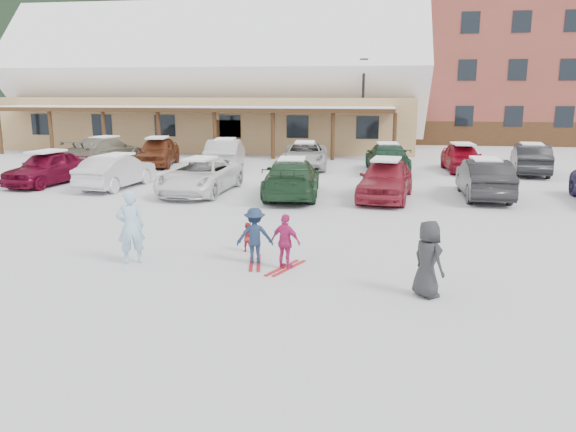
# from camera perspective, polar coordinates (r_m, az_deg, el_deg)

# --- Properties ---
(ground) EXTENTS (160.00, 160.00, 0.00)m
(ground) POSITION_cam_1_polar(r_m,az_deg,el_deg) (13.50, -1.90, -5.03)
(ground) COLOR silver
(ground) RESTS_ON ground
(day_lodge) EXTENTS (29.12, 12.50, 10.38)m
(day_lodge) POSITION_cam_1_polar(r_m,az_deg,el_deg) (42.16, -7.23, 12.39)
(day_lodge) COLOR tan
(day_lodge) RESTS_ON ground
(alpine_hotel) EXTENTS (31.48, 14.01, 21.48)m
(alpine_hotel) POSITION_cam_1_polar(r_m,az_deg,el_deg) (52.22, 22.73, 16.74)
(alpine_hotel) COLOR brown
(alpine_hotel) RESTS_ON ground
(lamp_post) EXTENTS (0.50, 0.25, 5.99)m
(lamp_post) POSITION_cam_1_polar(r_m,az_deg,el_deg) (36.30, 7.62, 11.48)
(lamp_post) COLOR black
(lamp_post) RESTS_ON ground
(conifer_0) EXTENTS (4.40, 4.40, 10.20)m
(conifer_0) POSITION_cam_1_polar(r_m,az_deg,el_deg) (51.23, -25.78, 13.26)
(conifer_0) COLOR black
(conifer_0) RESTS_ON ground
(conifer_2) EXTENTS (5.28, 5.28, 12.24)m
(conifer_2) POSITION_cam_1_polar(r_m,az_deg,el_deg) (63.56, -22.78, 14.22)
(conifer_2) COLOR black
(conifer_2) RESTS_ON ground
(conifer_3) EXTENTS (3.96, 3.96, 9.18)m
(conifer_3) POSITION_cam_1_polar(r_m,az_deg,el_deg) (56.77, 12.59, 13.44)
(conifer_3) COLOR black
(conifer_3) RESTS_ON ground
(adult_skier) EXTENTS (0.78, 0.70, 1.80)m
(adult_skier) POSITION_cam_1_polar(r_m,az_deg,el_deg) (13.96, -15.70, -1.08)
(adult_skier) COLOR #9ECCE9
(adult_skier) RESTS_ON ground
(toddler_red) EXTENTS (0.41, 0.34, 0.77)m
(toddler_red) POSITION_cam_1_polar(r_m,az_deg,el_deg) (14.58, -4.15, -2.13)
(toddler_red) COLOR red
(toddler_red) RESTS_ON ground
(child_navy) EXTENTS (0.96, 0.66, 1.37)m
(child_navy) POSITION_cam_1_polar(r_m,az_deg,el_deg) (13.50, -3.39, -2.02)
(child_navy) COLOR #1A2A47
(child_navy) RESTS_ON ground
(skis_child_navy) EXTENTS (0.45, 1.41, 0.03)m
(skis_child_navy) POSITION_cam_1_polar(r_m,az_deg,el_deg) (13.69, -3.35, -4.73)
(skis_child_navy) COLOR #A9181B
(skis_child_navy) RESTS_ON ground
(child_magenta) EXTENTS (0.83, 0.60, 1.31)m
(child_magenta) POSITION_cam_1_polar(r_m,az_deg,el_deg) (13.07, -0.24, -2.62)
(child_magenta) COLOR #BE246A
(child_magenta) RESTS_ON ground
(skis_child_magenta) EXTENTS (0.74, 1.36, 0.03)m
(skis_child_magenta) POSITION_cam_1_polar(r_m,az_deg,el_deg) (13.26, -0.23, -5.30)
(skis_child_magenta) COLOR #A9181B
(skis_child_magenta) RESTS_ON ground
(bystander_dark) EXTENTS (0.86, 0.92, 1.58)m
(bystander_dark) POSITION_cam_1_polar(r_m,az_deg,el_deg) (11.65, 14.03, -4.26)
(bystander_dark) COLOR #262729
(bystander_dark) RESTS_ON ground
(parked_car_0) EXTENTS (2.44, 4.58, 1.48)m
(parked_car_0) POSITION_cam_1_polar(r_m,az_deg,el_deg) (26.99, -23.23, 4.51)
(parked_car_0) COLOR #60071F
(parked_car_0) RESTS_ON ground
(parked_car_1) EXTENTS (1.99, 4.44, 1.41)m
(parked_car_1) POSITION_cam_1_polar(r_m,az_deg,el_deg) (25.09, -17.04, 4.36)
(parked_car_1) COLOR silver
(parked_car_1) RESTS_ON ground
(parked_car_2) EXTENTS (2.68, 5.22, 1.41)m
(parked_car_2) POSITION_cam_1_polar(r_m,az_deg,el_deg) (23.05, -8.91, 4.06)
(parked_car_2) COLOR white
(parked_car_2) RESTS_ON ground
(parked_car_3) EXTENTS (2.46, 5.28, 1.49)m
(parked_car_3) POSITION_cam_1_polar(r_m,az_deg,el_deg) (21.96, 0.39, 3.90)
(parked_car_3) COLOR #1D3E24
(parked_car_3) RESTS_ON ground
(parked_car_4) EXTENTS (2.44, 4.75, 1.55)m
(parked_car_4) POSITION_cam_1_polar(r_m,az_deg,el_deg) (21.78, 9.88, 3.71)
(parked_car_4) COLOR maroon
(parked_car_4) RESTS_ON ground
(parked_car_5) EXTENTS (1.68, 4.62, 1.51)m
(parked_car_5) POSITION_cam_1_polar(r_m,az_deg,el_deg) (23.03, 19.30, 3.62)
(parked_car_5) COLOR black
(parked_car_5) RESTS_ON ground
(parked_car_7) EXTENTS (2.77, 5.54, 1.55)m
(parked_car_7) POSITION_cam_1_polar(r_m,az_deg,el_deg) (33.20, -18.09, 6.32)
(parked_car_7) COLOR gray
(parked_car_7) RESTS_ON ground
(parked_car_8) EXTENTS (2.56, 4.81, 1.56)m
(parked_car_8) POSITION_cam_1_polar(r_m,az_deg,el_deg) (31.88, -13.09, 6.39)
(parked_car_8) COLOR #652D16
(parked_car_8) RESTS_ON ground
(parked_car_9) EXTENTS (2.27, 4.93, 1.57)m
(parked_car_9) POSITION_cam_1_polar(r_m,az_deg,el_deg) (30.13, -6.38, 6.30)
(parked_car_9) COLOR #AAAAAF
(parked_car_9) RESTS_ON ground
(parked_car_10) EXTENTS (2.71, 5.22, 1.40)m
(parked_car_10) POSITION_cam_1_polar(r_m,az_deg,el_deg) (30.02, 1.71, 6.19)
(parked_car_10) COLOR #B8B8B8
(parked_car_10) RESTS_ON ground
(parked_car_11) EXTENTS (2.37, 5.15, 1.46)m
(parked_car_11) POSITION_cam_1_polar(r_m,az_deg,el_deg) (29.13, 10.06, 5.85)
(parked_car_11) COLOR #1A3D29
(parked_car_11) RESTS_ON ground
(parked_car_12) EXTENTS (1.94, 4.28, 1.43)m
(parked_car_12) POSITION_cam_1_polar(r_m,az_deg,el_deg) (30.22, 17.26, 5.69)
(parked_car_12) COLOR maroon
(parked_car_12) RESTS_ON ground
(parked_car_13) EXTENTS (2.26, 4.75, 1.50)m
(parked_car_13) POSITION_cam_1_polar(r_m,az_deg,el_deg) (30.45, 23.41, 5.34)
(parked_car_13) COLOR black
(parked_car_13) RESTS_ON ground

